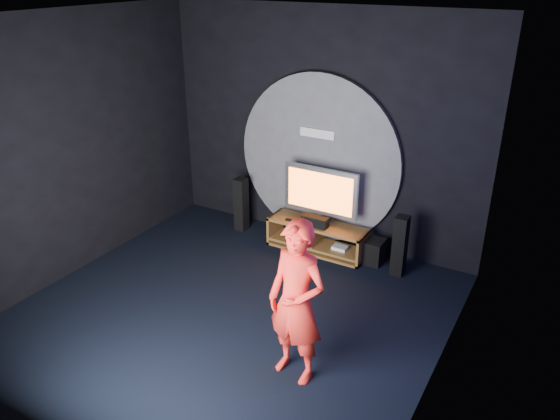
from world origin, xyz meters
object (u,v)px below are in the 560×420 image
at_px(media_console, 317,239).
at_px(player, 297,303).
at_px(tv, 321,193).
at_px(tower_speaker_right, 400,246).
at_px(tower_speaker_left, 241,204).
at_px(subwoofer, 372,251).

distance_m(media_console, player, 2.84).
xyz_separation_m(tv, tower_speaker_right, (1.29, -0.12, -0.48)).
distance_m(tower_speaker_left, subwoofer, 2.26).
bearing_deg(player, tower_speaker_left, 140.94).
bearing_deg(subwoofer, tv, -178.60).
height_order(tower_speaker_right, player, player).
relative_size(tv, tower_speaker_left, 1.31).
bearing_deg(tower_speaker_left, tv, 1.09).
xyz_separation_m(subwoofer, player, (0.17, -2.65, 0.71)).
relative_size(media_console, tv, 1.31).
xyz_separation_m(tower_speaker_right, subwoofer, (-0.44, 0.14, -0.26)).
bearing_deg(tv, subwoofer, 1.40).
bearing_deg(tower_speaker_right, tv, 174.85).
relative_size(media_console, player, 0.85).
relative_size(tower_speaker_left, player, 0.49).
bearing_deg(media_console, player, -68.47).
distance_m(tv, player, 2.82).
distance_m(media_console, tower_speaker_right, 1.30).
bearing_deg(tower_speaker_right, tower_speaker_left, 178.08).
bearing_deg(subwoofer, tower_speaker_right, -17.40).
bearing_deg(tower_speaker_left, tower_speaker_right, -1.92).
xyz_separation_m(media_console, player, (1.01, -2.56, 0.70)).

